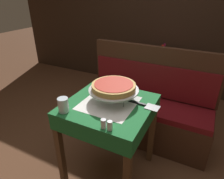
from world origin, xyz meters
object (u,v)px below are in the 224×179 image
object	(u,v)px
condiment_caddy	(163,51)
booth_bench	(146,112)
pizza_server	(142,104)
salt_shaker	(104,124)
napkin_holder	(119,83)
pizza_pan_stand	(114,90)
deep_dish_pizza	(114,86)
water_glass_near	(63,105)
pepper_shaker	(110,126)
dining_table_front	(109,114)
dining_table_rear	(161,62)

from	to	relation	value
condiment_caddy	booth_bench	bearing A→B (deg)	-84.30
pizza_server	condiment_caddy	bearing A→B (deg)	98.29
salt_shaker	napkin_holder	xyz separation A→B (m)	(-0.17, 0.60, 0.01)
pizza_pan_stand	deep_dish_pizza	xyz separation A→B (m)	(0.00, 0.00, 0.03)
water_glass_near	pepper_shaker	bearing A→B (deg)	-5.15
pizza_server	condiment_caddy	size ratio (longest dim) A/B	1.88
deep_dish_pizza	dining_table_front	bearing A→B (deg)	-97.94
booth_bench	pizza_server	distance (m)	0.72
dining_table_rear	booth_bench	bearing A→B (deg)	-84.21
pizza_pan_stand	deep_dish_pizza	bearing A→B (deg)	0.00
dining_table_front	pizza_pan_stand	bearing A→B (deg)	82.06
dining_table_front	water_glass_near	bearing A→B (deg)	-132.89
dining_table_front	salt_shaker	bearing A→B (deg)	-68.47
deep_dish_pizza	pizza_server	bearing A→B (deg)	6.77
pepper_shaker	booth_bench	bearing A→B (deg)	92.29
dining_table_front	pizza_server	world-z (taller)	pizza_server
dining_table_front	water_glass_near	xyz separation A→B (m)	(-0.25, -0.26, 0.16)
pizza_server	deep_dish_pizza	bearing A→B (deg)	-173.23
pizza_pan_stand	water_glass_near	bearing A→B (deg)	-127.54
booth_bench	pizza_pan_stand	world-z (taller)	booth_bench
pepper_shaker	pizza_server	bearing A→B (deg)	77.68
booth_bench	napkin_holder	world-z (taller)	booth_bench
deep_dish_pizza	water_glass_near	size ratio (longest dim) A/B	3.19
napkin_holder	pizza_server	bearing A→B (deg)	-33.56
dining_table_rear	deep_dish_pizza	bearing A→B (deg)	-91.17
booth_bench	condiment_caddy	distance (m)	1.07
pizza_pan_stand	napkin_holder	bearing A→B (deg)	104.37
dining_table_rear	condiment_caddy	distance (m)	0.17
dining_table_front	pepper_shaker	world-z (taller)	pepper_shaker
dining_table_rear	napkin_holder	size ratio (longest dim) A/B	7.54
pizza_server	pepper_shaker	size ratio (longest dim) A/B	4.62
booth_bench	napkin_holder	size ratio (longest dim) A/B	14.18
pizza_pan_stand	pizza_server	xyz separation A→B (m)	(0.24, 0.03, -0.09)
pizza_pan_stand	deep_dish_pizza	world-z (taller)	deep_dish_pizza
deep_dish_pizza	pepper_shaker	distance (m)	0.41
pepper_shaker	napkin_holder	distance (m)	0.64
dining_table_front	salt_shaker	size ratio (longest dim) A/B	11.66
pizza_pan_stand	salt_shaker	distance (m)	0.39
dining_table_rear	deep_dish_pizza	distance (m)	1.48
pepper_shaker	dining_table_rear	bearing A→B (deg)	93.96
dining_table_rear	deep_dish_pizza	world-z (taller)	deep_dish_pizza
dining_table_rear	salt_shaker	xyz separation A→B (m)	(0.08, -1.83, 0.15)
booth_bench	pizza_server	size ratio (longest dim) A/B	4.62
booth_bench	salt_shaker	bearing A→B (deg)	-90.51
booth_bench	pizza_pan_stand	xyz separation A→B (m)	(-0.12, -0.59, 0.53)
deep_dish_pizza	napkin_holder	distance (m)	0.25
booth_bench	deep_dish_pizza	world-z (taller)	booth_bench
dining_table_front	condiment_caddy	bearing A→B (deg)	88.86
napkin_holder	salt_shaker	bearing A→B (deg)	-74.29
dining_table_front	pepper_shaker	xyz separation A→B (m)	(0.17, -0.30, 0.14)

